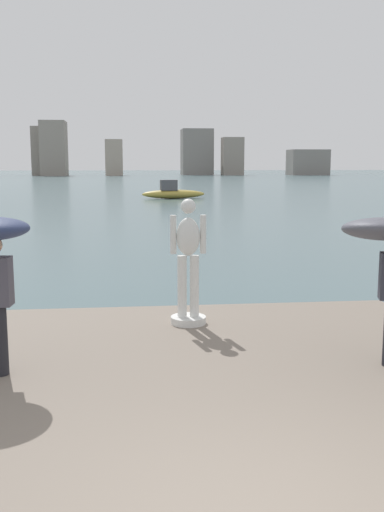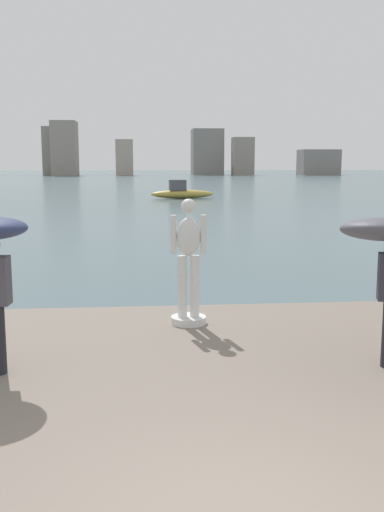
# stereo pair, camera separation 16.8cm
# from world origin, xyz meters

# --- Properties ---
(ground_plane) EXTENTS (400.00, 400.00, 0.00)m
(ground_plane) POSITION_xyz_m (0.00, 40.00, 0.00)
(ground_plane) COLOR #4C666B
(pier) EXTENTS (7.57, 9.80, 0.40)m
(pier) POSITION_xyz_m (0.00, 1.90, 0.20)
(pier) COLOR slate
(pier) RESTS_ON ground
(statue_white_figure) EXTENTS (0.58, 0.58, 2.04)m
(statue_white_figure) POSITION_xyz_m (-0.04, 5.56, 1.35)
(statue_white_figure) COLOR silver
(statue_white_figure) RESTS_ON pier
(boat_far) EXTENTS (5.46, 1.63, 1.58)m
(boat_far) POSITION_xyz_m (2.79, 46.29, 0.52)
(boat_far) COLOR #B2993D
(boat_far) RESTS_ON ground
(distant_skyline) EXTENTS (91.37, 14.41, 12.67)m
(distant_skyline) POSITION_xyz_m (1.80, 142.33, 5.08)
(distant_skyline) COLOR gray
(distant_skyline) RESTS_ON ground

